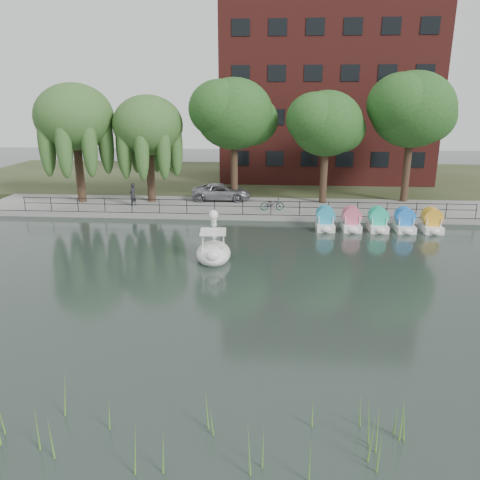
# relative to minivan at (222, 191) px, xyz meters

# --- Properties ---
(ground_plane) EXTENTS (120.00, 120.00, 0.00)m
(ground_plane) POSITION_rel_minivan_xyz_m (2.02, -17.83, -1.15)
(ground_plane) COLOR #37453F
(promenade) EXTENTS (40.00, 6.00, 0.40)m
(promenade) POSITION_rel_minivan_xyz_m (2.02, -1.83, -0.95)
(promenade) COLOR gray
(promenade) RESTS_ON ground_plane
(kerb) EXTENTS (40.00, 0.25, 0.40)m
(kerb) POSITION_rel_minivan_xyz_m (2.02, -4.78, -0.95)
(kerb) COLOR gray
(kerb) RESTS_ON ground_plane
(land_strip) EXTENTS (60.00, 22.00, 0.36)m
(land_strip) POSITION_rel_minivan_xyz_m (2.02, 12.17, -0.97)
(land_strip) COLOR #47512D
(land_strip) RESTS_ON ground_plane
(railing) EXTENTS (32.00, 0.05, 1.00)m
(railing) POSITION_rel_minivan_xyz_m (2.02, -4.58, -0.01)
(railing) COLOR black
(railing) RESTS_ON promenade
(apartment_building) EXTENTS (20.00, 10.07, 18.00)m
(apartment_building) POSITION_rel_minivan_xyz_m (9.02, 12.13, 8.21)
(apartment_building) COLOR #4C1E16
(apartment_building) RESTS_ON land_strip
(willow_left) EXTENTS (5.88, 5.88, 9.01)m
(willow_left) POSITION_rel_minivan_xyz_m (-10.98, -1.33, 5.72)
(willow_left) COLOR #473323
(willow_left) RESTS_ON promenade
(willow_mid) EXTENTS (5.32, 5.32, 8.15)m
(willow_mid) POSITION_rel_minivan_xyz_m (-5.48, -0.83, 5.09)
(willow_mid) COLOR #473323
(willow_mid) RESTS_ON promenade
(broadleaf_center) EXTENTS (6.00, 6.00, 9.25)m
(broadleaf_center) POSITION_rel_minivan_xyz_m (1.02, 0.17, 5.91)
(broadleaf_center) COLOR #473323
(broadleaf_center) RESTS_ON promenade
(broadleaf_right) EXTENTS (5.40, 5.40, 8.32)m
(broadleaf_right) POSITION_rel_minivan_xyz_m (8.02, -0.33, 5.23)
(broadleaf_right) COLOR #473323
(broadleaf_right) RESTS_ON promenade
(broadleaf_far) EXTENTS (6.30, 6.30, 9.71)m
(broadleaf_far) POSITION_rel_minivan_xyz_m (14.52, 0.67, 6.24)
(broadleaf_far) COLOR #473323
(broadleaf_far) RESTS_ON promenade
(minivan) EXTENTS (2.74, 5.53, 1.51)m
(minivan) POSITION_rel_minivan_xyz_m (0.00, 0.00, 0.00)
(minivan) COLOR gray
(minivan) RESTS_ON promenade
(bicycle) EXTENTS (0.81, 1.78, 1.00)m
(bicycle) POSITION_rel_minivan_xyz_m (4.09, -3.25, -0.25)
(bicycle) COLOR gray
(bicycle) RESTS_ON promenade
(pedestrian) EXTENTS (0.70, 0.83, 1.98)m
(pedestrian) POSITION_rel_minivan_xyz_m (-6.50, -2.53, 0.24)
(pedestrian) COLOR black
(pedestrian) RESTS_ON promenade
(swan_boat) EXTENTS (2.11, 3.10, 2.48)m
(swan_boat) POSITION_rel_minivan_xyz_m (1.04, -13.16, -0.61)
(swan_boat) COLOR white
(swan_boat) RESTS_ON ground_plane
(pedal_boat_row) EXTENTS (7.95, 1.70, 1.40)m
(pedal_boat_row) POSITION_rel_minivan_xyz_m (11.00, -6.77, -0.55)
(pedal_boat_row) COLOR white
(pedal_boat_row) RESTS_ON ground_plane
(reed_bank) EXTENTS (24.00, 2.40, 1.20)m
(reed_bank) POSITION_rel_minivan_xyz_m (4.02, -27.33, -0.55)
(reed_bank) COLOR #669938
(reed_bank) RESTS_ON ground_plane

